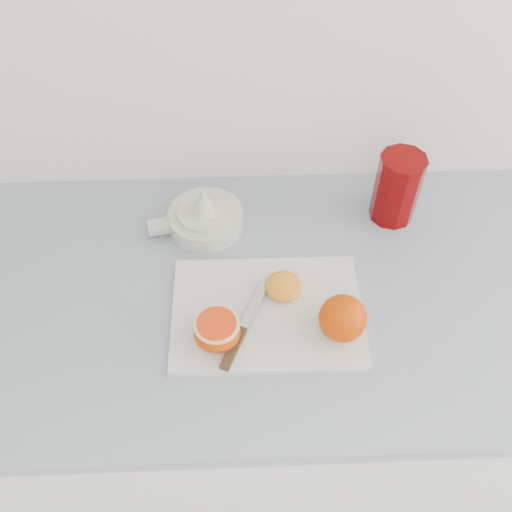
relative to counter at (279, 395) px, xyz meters
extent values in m
cube|color=white|center=(0.00, 0.00, -0.02)|extent=(2.48, 0.60, 0.86)
cube|color=#929AA9|center=(0.00, 0.00, 0.43)|extent=(2.54, 0.64, 0.03)
cube|color=silver|center=(-0.04, -0.06, 0.45)|extent=(0.34, 0.24, 0.01)
sphere|color=#C94400|center=(0.08, -0.11, 0.50)|extent=(0.08, 0.08, 0.08)
ellipsoid|color=#C94400|center=(-0.13, -0.12, 0.48)|extent=(0.08, 0.08, 0.04)
cylinder|color=#FDDE94|center=(-0.13, -0.12, 0.50)|extent=(0.08, 0.08, 0.00)
cylinder|color=#FF4C1A|center=(-0.13, -0.12, 0.50)|extent=(0.07, 0.07, 0.00)
ellipsoid|color=orange|center=(-0.01, -0.02, 0.47)|extent=(0.07, 0.07, 0.03)
cylinder|color=#C96C1B|center=(-0.01, -0.02, 0.48)|extent=(0.05, 0.05, 0.00)
cube|color=#4D321C|center=(-0.10, -0.14, 0.46)|extent=(0.05, 0.08, 0.01)
cube|color=#B7B7BC|center=(-0.06, -0.05, 0.46)|extent=(0.06, 0.10, 0.00)
cylinder|color=#B7B7BC|center=(-0.10, -0.14, 0.46)|extent=(0.00, 0.00, 0.01)
cylinder|color=silver|center=(-0.15, 0.16, 0.46)|extent=(0.15, 0.15, 0.04)
cylinder|color=silver|center=(-0.15, 0.16, 0.48)|extent=(0.11, 0.11, 0.01)
cone|color=silver|center=(-0.15, 0.16, 0.52)|extent=(0.05, 0.05, 0.06)
cube|color=silver|center=(-0.24, 0.14, 0.46)|extent=(0.05, 0.04, 0.01)
ellipsoid|color=#CE601C|center=(-0.14, 0.15, 0.49)|extent=(0.01, 0.01, 0.00)
ellipsoid|color=#CE601C|center=(-0.17, 0.17, 0.49)|extent=(0.01, 0.01, 0.00)
ellipsoid|color=#CE601C|center=(-0.15, 0.14, 0.49)|extent=(0.01, 0.01, 0.00)
ellipsoid|color=#CE601C|center=(-0.13, 0.17, 0.49)|extent=(0.01, 0.01, 0.00)
cylinder|color=#6A0001|center=(0.23, 0.17, 0.52)|extent=(0.09, 0.09, 0.14)
cylinder|color=#D86C00|center=(0.23, 0.17, 0.46)|extent=(0.07, 0.07, 0.02)
cylinder|color=#6A0001|center=(0.23, 0.17, 0.59)|extent=(0.09, 0.09, 0.00)
camera|label=1|loc=(-0.08, -0.63, 1.28)|focal=40.00mm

